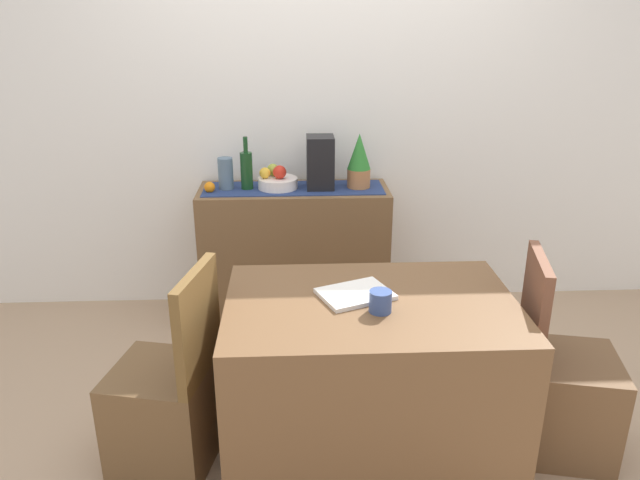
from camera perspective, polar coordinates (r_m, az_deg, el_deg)
ground_plane at (r=3.15m, az=1.25°, el=-14.74°), size 6.40×6.40×0.02m
room_wall_rear at (r=3.77m, az=0.16°, el=13.61°), size 6.40×0.06×2.70m
sideboard_console at (r=3.75m, az=-2.42°, el=-1.24°), size 1.14×0.42×0.83m
table_runner at (r=3.62m, az=-2.52°, el=4.91°), size 1.07×0.32×0.01m
fruit_bowl at (r=3.61m, az=-4.01°, el=5.40°), size 0.24×0.24×0.06m
apple_left at (r=3.59m, az=-5.24°, el=6.34°), size 0.07×0.07×0.07m
apple_upper at (r=3.57m, az=-3.85°, el=6.43°), size 0.08×0.08×0.08m
apple_rear at (r=3.65m, az=-4.48°, el=6.66°), size 0.07×0.07×0.07m
wine_bottle at (r=3.60m, az=-6.97°, el=6.61°), size 0.07×0.07×0.32m
coffee_maker at (r=3.58m, az=0.02°, el=7.33°), size 0.16×0.18×0.32m
ceramic_vase at (r=3.61m, az=-8.92°, el=6.20°), size 0.09×0.09×0.19m
potted_plant at (r=3.60m, az=3.72°, el=7.47°), size 0.14×0.14×0.33m
orange_loose_near_bowl at (r=3.59m, az=-10.41°, el=4.94°), size 0.06×0.06×0.06m
dining_table at (r=2.61m, az=4.63°, el=-13.10°), size 1.17×0.78×0.74m
open_book at (r=2.46m, az=3.36°, el=-5.13°), size 0.34×0.30×0.02m
coffee_cup at (r=2.33m, az=5.74°, el=-5.81°), size 0.09×0.09×0.09m
chair_near_window at (r=2.70m, az=-14.24°, el=-15.10°), size 0.48×0.48×0.90m
chair_by_corner at (r=2.90m, az=21.95°, el=-13.44°), size 0.48×0.48×0.90m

